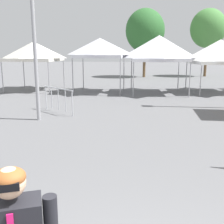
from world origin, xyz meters
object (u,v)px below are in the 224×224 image
object	(u,v)px
canopy_tent_left_of_center	(159,48)
tree_behind_tents_center	(208,29)
tree_behind_tents_right	(145,31)
canopy_tent_far_right	(34,51)
canopy_tent_far_left	(100,48)
crowd_barrier_by_lift	(58,95)
canopy_tent_behind_left	(220,52)

from	to	relation	value
canopy_tent_left_of_center	tree_behind_tents_center	xyz separation A→B (m)	(6.24, 12.43, 2.13)
canopy_tent_left_of_center	tree_behind_tents_right	size ratio (longest dim) A/B	0.52
canopy_tent_far_right	tree_behind_tents_right	size ratio (longest dim) A/B	0.50
canopy_tent_far_left	crowd_barrier_by_lift	size ratio (longest dim) A/B	2.14
tree_behind_tents_right	canopy_tent_far_left	bearing A→B (deg)	-107.02
canopy_tent_far_left	tree_behind_tents_right	distance (m)	11.72
canopy_tent_far_left	crowd_barrier_by_lift	distance (m)	6.56
canopy_tent_left_of_center	crowd_barrier_by_lift	xyz separation A→B (m)	(-4.83, -6.01, -2.02)
canopy_tent_behind_left	canopy_tent_left_of_center	bearing A→B (deg)	-172.45
canopy_tent_far_right	crowd_barrier_by_lift	bearing A→B (deg)	-63.93
canopy_tent_far_right	tree_behind_tents_center	size ratio (longest dim) A/B	0.50
canopy_tent_left_of_center	canopy_tent_behind_left	bearing A→B (deg)	7.55
tree_behind_tents_center	crowd_barrier_by_lift	xyz separation A→B (m)	(-11.06, -18.44, -4.15)
canopy_tent_left_of_center	canopy_tent_behind_left	world-z (taller)	canopy_tent_left_of_center
canopy_tent_left_of_center	crowd_barrier_by_lift	world-z (taller)	canopy_tent_left_of_center
canopy_tent_left_of_center	crowd_barrier_by_lift	distance (m)	7.97
canopy_tent_far_left	canopy_tent_far_right	bearing A→B (deg)	170.91
canopy_tent_far_left	tree_behind_tents_right	size ratio (longest dim) A/B	0.50
canopy_tent_behind_left	tree_behind_tents_center	xyz separation A→B (m)	(2.38, 11.92, 2.33)
canopy_tent_far_left	tree_behind_tents_center	world-z (taller)	tree_behind_tents_center
tree_behind_tents_right	crowd_barrier_by_lift	distance (m)	18.20
canopy_tent_far_right	canopy_tent_far_left	distance (m)	4.57
canopy_tent_behind_left	canopy_tent_far_left	bearing A→B (deg)	-176.96
canopy_tent_far_right	tree_behind_tents_center	world-z (taller)	tree_behind_tents_center
canopy_tent_far_left	crowd_barrier_by_lift	xyz separation A→B (m)	(-1.16, -6.12, -2.04)
canopy_tent_far_right	canopy_tent_behind_left	distance (m)	12.03
canopy_tent_far_right	tree_behind_tents_center	bearing A→B (deg)	38.84
canopy_tent_far_right	crowd_barrier_by_lift	xyz separation A→B (m)	(3.35, -6.84, -1.84)
canopy_tent_far_right	canopy_tent_behind_left	size ratio (longest dim) A/B	0.96
canopy_tent_far_left	canopy_tent_left_of_center	world-z (taller)	canopy_tent_left_of_center
canopy_tent_far_right	canopy_tent_far_left	size ratio (longest dim) A/B	1.00
canopy_tent_far_left	canopy_tent_behind_left	distance (m)	7.54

